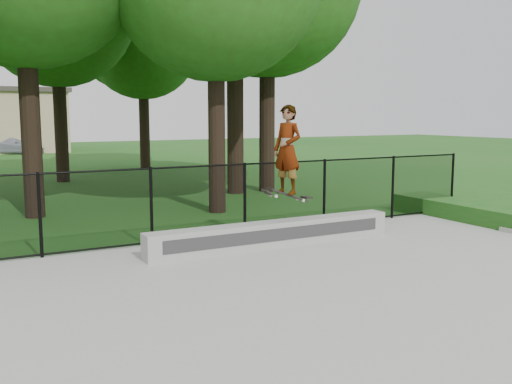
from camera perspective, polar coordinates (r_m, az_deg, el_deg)
ground at (r=6.11m, az=8.22°, el=-16.89°), size 100.00×100.00×0.00m
concrete_slab at (r=6.09m, az=8.22°, el=-16.63°), size 14.00×12.00×0.06m
grind_ledge at (r=10.82m, az=1.85°, el=-4.20°), size 5.08×0.40×0.47m
car_c at (r=40.13m, az=-23.25°, el=4.33°), size 3.95×2.58×1.15m
skater_airborne at (r=10.65m, az=3.16°, el=4.09°), size 0.80×0.70×1.87m
chainlink_fence at (r=10.99m, az=-10.42°, el=-1.41°), size 16.06×0.06×1.50m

